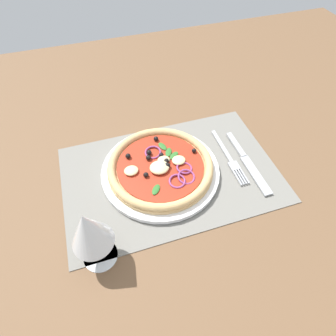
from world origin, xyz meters
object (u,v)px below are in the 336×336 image
fork (230,159)px  wine_glass (89,231)px  plate (160,171)px  pizza (160,166)px  knife (247,162)px

fork → wine_glass: size_ratio=1.21×
plate → wine_glass: bearing=43.5°
pizza → plate: bearing=-24.9°
plate → fork: plate is taller
fork → plate: bearing=-94.1°
plate → fork: size_ratio=1.50×
plate → knife: plate is taller
pizza → fork: size_ratio=1.33×
fork → knife: knife is taller
plate → knife: bearing=170.2°
knife → wine_glass: bearing=-72.2°
plate → wine_glass: size_ratio=1.81×
pizza → fork: 17.10cm
wine_glass → pizza: bearing=-136.6°
pizza → knife: (-20.44, 3.51, -1.96)cm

